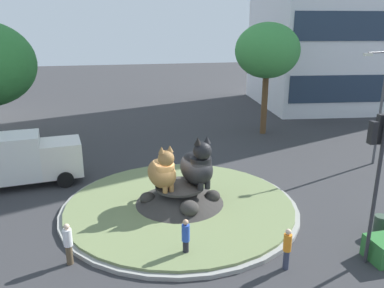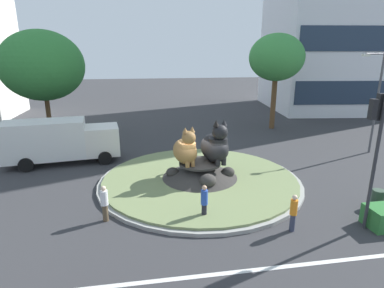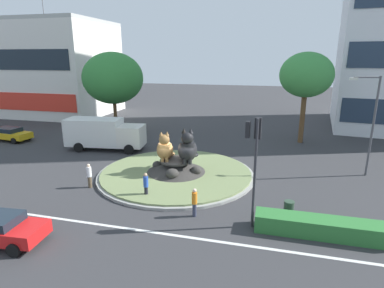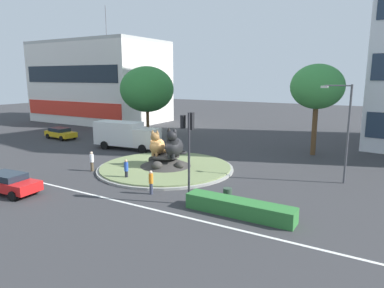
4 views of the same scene
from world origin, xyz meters
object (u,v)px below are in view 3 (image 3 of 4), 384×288
pedestrian_orange_shirt (194,202)px  pedestrian_blue_shirt (146,185)px  broadleaf_tree_behind_island (113,78)px  second_tree_near_tower (306,75)px  streetlight_arm (371,120)px  pedestrian_white_shirt (89,175)px  hatchback_near_shophouse (10,134)px  delivery_box_truck (104,133)px  litter_bin (289,209)px  shophouse_block (38,68)px  cat_statue_black (188,149)px  cat_statue_tabby (165,149)px  traffic_light_mast (255,149)px

pedestrian_orange_shirt → pedestrian_blue_shirt: bearing=-15.1°
broadleaf_tree_behind_island → second_tree_near_tower: 20.86m
broadleaf_tree_behind_island → pedestrian_orange_shirt: 23.26m
streetlight_arm → pedestrian_white_shirt: bearing=7.3°
hatchback_near_shophouse → delivery_box_truck: (11.38, -0.47, 0.85)m
pedestrian_white_shirt → litter_bin: 12.91m
shophouse_block → pedestrian_white_shirt: bearing=-46.6°
shophouse_block → broadleaf_tree_behind_island: shophouse_block is taller
cat_statue_black → hatchback_near_shophouse: bearing=-118.6°
second_tree_near_tower → pedestrian_white_shirt: size_ratio=5.38×
streetlight_arm → pedestrian_blue_shirt: (-14.12, -7.78, -3.33)m
second_tree_near_tower → litter_bin: bearing=-95.9°
hatchback_near_shophouse → delivery_box_truck: size_ratio=0.62×
pedestrian_white_shirt → cat_statue_tabby: bearing=124.1°
pedestrian_white_shirt → cat_statue_black: bearing=115.0°
litter_bin → second_tree_near_tower: bearing=84.1°
litter_bin → pedestrian_white_shirt: bearing=176.4°
second_tree_near_tower → pedestrian_white_shirt: bearing=-132.5°
traffic_light_mast → pedestrian_orange_shirt: (-3.10, 0.19, -3.28)m
pedestrian_blue_shirt → litter_bin: 8.54m
broadleaf_tree_behind_island → delivery_box_truck: size_ratio=1.21×
hatchback_near_shophouse → broadleaf_tree_behind_island: bearing=42.6°
delivery_box_truck → streetlight_arm: bearing=-10.5°
second_tree_near_tower → litter_bin: size_ratio=10.07×
pedestrian_blue_shirt → delivery_box_truck: size_ratio=0.22×
second_tree_near_tower → litter_bin: second_tree_near_tower is taller
cat_statue_black → pedestrian_blue_shirt: bearing=-33.8°
broadleaf_tree_behind_island → hatchback_near_shophouse: broadleaf_tree_behind_island is taller
cat_statue_tabby → cat_statue_black: 1.73m
delivery_box_truck → cat_statue_tabby: bearing=-38.9°
pedestrian_white_shirt → delivery_box_truck: bearing=-163.3°
delivery_box_truck → cat_statue_black: bearing=-33.8°
pedestrian_white_shirt → second_tree_near_tower: bearing=130.6°
cat_statue_tabby → shophouse_block: size_ratio=0.11×
broadleaf_tree_behind_island → litter_bin: bearing=-40.7°
second_tree_near_tower → broadleaf_tree_behind_island: bearing=-179.1°
shophouse_block → pedestrian_white_shirt: shophouse_block is taller
broadleaf_tree_behind_island → cat_statue_tabby: bearing=-49.3°
cat_statue_black → streetlight_arm: streetlight_arm is taller
cat_statue_black → traffic_light_mast: 8.07m
broadleaf_tree_behind_island → pedestrian_white_shirt: bearing=-68.3°
pedestrian_blue_shirt → traffic_light_mast: bearing=150.9°
traffic_light_mast → broadleaf_tree_behind_island: (-17.16, 17.94, 2.06)m
cat_statue_tabby → broadleaf_tree_behind_island: broadleaf_tree_behind_island is taller
cat_statue_black → delivery_box_truck: 10.74m
second_tree_near_tower → litter_bin: 18.02m
cat_statue_tabby → pedestrian_white_shirt: 5.60m
streetlight_arm → second_tree_near_tower: bearing=-80.2°
pedestrian_orange_shirt → delivery_box_truck: size_ratio=0.22×
pedestrian_blue_shirt → pedestrian_orange_shirt: size_ratio=1.02×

